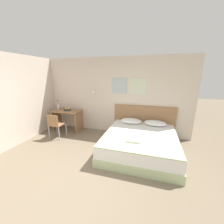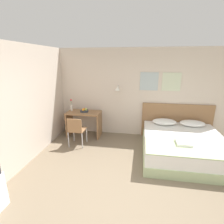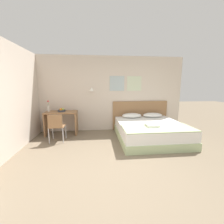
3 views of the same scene
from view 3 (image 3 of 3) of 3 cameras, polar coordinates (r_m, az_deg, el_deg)
The scene contains 12 objects.
ground_plane at distance 3.02m, azimuth 2.68°, elevation -22.68°, with size 24.00×24.00×0.00m, color #756651.
wall_back at distance 5.44m, azimuth -1.80°, elevation 6.90°, with size 5.53×0.31×2.65m.
bed at distance 4.78m, azimuth 14.15°, elevation -7.01°, with size 1.92×2.10×0.51m.
headboard at distance 5.70m, azimuth 10.57°, elevation -1.24°, with size 2.04×0.06×1.06m.
pillow_left at distance 5.32m, azimuth 7.53°, elevation -1.30°, with size 0.68×0.41×0.16m.
pillow_right at distance 5.55m, azimuth 15.20°, elevation -1.10°, with size 0.68×0.41×0.16m.
throw_blanket at distance 4.16m, azimuth 17.19°, elevation -5.84°, with size 1.87×0.84×0.02m.
folded_towel_near_foot at distance 4.24m, azimuth 15.05°, elevation -4.85°, with size 0.32×0.33×0.06m.
desk at distance 5.28m, azimuth -18.72°, elevation -2.56°, with size 1.02×0.58×0.78m.
desk_chair at distance 4.61m, azimuth -20.44°, elevation -4.78°, with size 0.43×0.43×0.82m.
fruit_bowl at distance 5.24m, azimuth -18.63°, elevation 0.63°, with size 0.25×0.25×0.12m.
flower_vase at distance 5.38m, azimuth -23.06°, elevation 1.65°, with size 0.07×0.07×0.37m.
Camera 3 is at (-0.40, -2.51, 1.63)m, focal length 24.00 mm.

